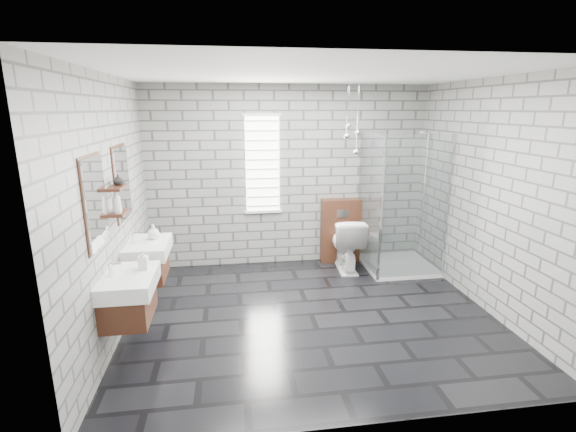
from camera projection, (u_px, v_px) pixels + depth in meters
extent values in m
cube|color=black|center=(311.00, 315.00, 4.92)|extent=(4.20, 3.60, 0.02)
cube|color=white|center=(315.00, 72.00, 4.24)|extent=(4.20, 3.60, 0.02)
cube|color=gray|center=(289.00, 177.00, 6.31)|extent=(4.20, 0.02, 2.70)
cube|color=gray|center=(366.00, 260.00, 2.84)|extent=(4.20, 0.02, 2.70)
cube|color=gray|center=(112.00, 209.00, 4.28)|extent=(0.02, 3.60, 2.70)
cube|color=gray|center=(490.00, 197.00, 4.87)|extent=(0.02, 3.60, 2.70)
cube|color=#4A2617|center=(129.00, 304.00, 3.96)|extent=(0.42, 0.62, 0.30)
cube|color=silver|center=(150.00, 300.00, 3.98)|extent=(0.02, 0.35, 0.01)
cube|color=white|center=(129.00, 282.00, 3.91)|extent=(0.47, 0.70, 0.15)
cylinder|color=silver|center=(111.00, 269.00, 3.85)|extent=(0.04, 0.04, 0.12)
cylinder|color=silver|center=(116.00, 264.00, 3.85)|extent=(0.10, 0.02, 0.02)
cube|color=white|center=(95.00, 202.00, 3.69)|extent=(0.03, 0.55, 0.80)
cube|color=#4A2617|center=(94.00, 202.00, 3.68)|extent=(0.01, 0.59, 0.84)
cube|color=#4A2617|center=(148.00, 266.00, 4.91)|extent=(0.42, 0.62, 0.30)
cube|color=silver|center=(165.00, 263.00, 4.93)|extent=(0.02, 0.35, 0.01)
cube|color=white|center=(148.00, 248.00, 4.86)|extent=(0.47, 0.70, 0.15)
cylinder|color=silver|center=(133.00, 238.00, 4.81)|extent=(0.04, 0.04, 0.12)
cylinder|color=silver|center=(137.00, 233.00, 4.80)|extent=(0.10, 0.02, 0.02)
cube|color=white|center=(122.00, 183.00, 4.64)|extent=(0.03, 0.55, 0.80)
cube|color=#4A2617|center=(121.00, 183.00, 4.63)|extent=(0.01, 0.59, 0.84)
cube|color=#4A2617|center=(119.00, 213.00, 4.25)|extent=(0.14, 0.30, 0.03)
cube|color=#4A2617|center=(116.00, 188.00, 4.19)|extent=(0.14, 0.30, 0.03)
cube|color=white|center=(262.00, 164.00, 6.18)|extent=(0.50, 0.02, 1.40)
cube|color=white|center=(262.00, 114.00, 5.99)|extent=(0.56, 0.04, 0.04)
cube|color=white|center=(263.00, 212.00, 6.35)|extent=(0.56, 0.04, 0.04)
cube|color=white|center=(263.00, 206.00, 6.32)|extent=(0.48, 0.01, 0.02)
cube|color=white|center=(263.00, 197.00, 6.28)|extent=(0.48, 0.01, 0.02)
cube|color=white|center=(263.00, 188.00, 6.25)|extent=(0.48, 0.01, 0.02)
cube|color=white|center=(263.00, 179.00, 6.21)|extent=(0.48, 0.01, 0.02)
cube|color=white|center=(263.00, 169.00, 6.18)|extent=(0.48, 0.01, 0.02)
cube|color=white|center=(263.00, 160.00, 6.14)|extent=(0.48, 0.01, 0.02)
cube|color=white|center=(262.00, 150.00, 6.11)|extent=(0.48, 0.01, 0.02)
cube|color=white|center=(262.00, 141.00, 6.07)|extent=(0.48, 0.01, 0.02)
cube|color=white|center=(262.00, 131.00, 6.04)|extent=(0.48, 0.01, 0.03)
cube|color=white|center=(262.00, 121.00, 6.00)|extent=(0.48, 0.01, 0.03)
cube|color=#4A2617|center=(340.00, 230.00, 6.53)|extent=(0.60, 0.20, 1.00)
cube|color=silver|center=(343.00, 214.00, 6.35)|extent=(0.18, 0.01, 0.12)
cube|color=white|center=(397.00, 265.00, 6.37)|extent=(1.00, 1.00, 0.06)
cube|color=silver|center=(416.00, 209.00, 5.65)|extent=(1.00, 0.01, 2.00)
cube|color=silver|center=(369.00, 202.00, 6.06)|extent=(0.01, 1.00, 2.00)
cube|color=silver|center=(381.00, 210.00, 5.59)|extent=(0.03, 0.03, 2.00)
cube|color=silver|center=(449.00, 208.00, 5.72)|extent=(0.03, 0.03, 2.00)
cylinder|color=silver|center=(424.00, 193.00, 6.36)|extent=(0.02, 0.02, 1.80)
cylinder|color=silver|center=(424.00, 132.00, 6.12)|extent=(0.14, 0.14, 0.02)
sphere|color=silver|center=(346.00, 136.00, 5.77)|extent=(0.09, 0.09, 0.09)
cylinder|color=silver|center=(347.00, 108.00, 5.67)|extent=(0.01, 0.01, 0.67)
sphere|color=silver|center=(356.00, 152.00, 5.85)|extent=(0.09, 0.09, 0.09)
cylinder|color=silver|center=(358.00, 116.00, 5.72)|extent=(0.01, 0.01, 0.89)
sphere|color=silver|center=(348.00, 126.00, 5.88)|extent=(0.09, 0.09, 0.09)
cylinder|color=silver|center=(349.00, 103.00, 5.80)|extent=(0.01, 0.01, 0.54)
sphere|color=silver|center=(347.00, 136.00, 5.87)|extent=(0.09, 0.09, 0.09)
cylinder|color=silver|center=(348.00, 108.00, 5.77)|extent=(0.01, 0.01, 0.68)
sphere|color=silver|center=(357.00, 133.00, 5.87)|extent=(0.09, 0.09, 0.09)
cylinder|color=silver|center=(358.00, 106.00, 5.78)|extent=(0.01, 0.01, 0.63)
imported|color=white|center=(346.00, 243.00, 6.22)|extent=(0.50, 0.81, 0.80)
imported|color=#B2B2B2|center=(143.00, 260.00, 4.01)|extent=(0.09, 0.09, 0.19)
imported|color=#B2B2B2|center=(153.00, 232.00, 4.93)|extent=(0.16, 0.16, 0.18)
imported|color=#B2B2B2|center=(117.00, 202.00, 4.14)|extent=(0.11, 0.11, 0.23)
imported|color=#B2B2B2|center=(118.00, 180.00, 4.24)|extent=(0.13, 0.13, 0.11)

